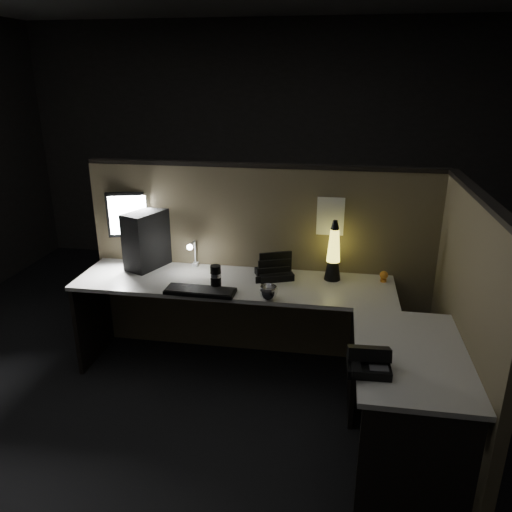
% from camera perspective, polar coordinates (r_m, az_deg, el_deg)
% --- Properties ---
extents(floor, '(6.00, 6.00, 0.00)m').
position_cam_1_polar(floor, '(3.45, -1.98, -18.23)').
color(floor, black).
rests_on(floor, ground).
extents(room_shell, '(6.00, 6.00, 6.00)m').
position_cam_1_polar(room_shell, '(2.76, -2.39, 9.18)').
color(room_shell, silver).
rests_on(room_shell, ground).
extents(partition_back, '(2.66, 0.06, 1.50)m').
position_cam_1_polar(partition_back, '(3.88, 0.57, -0.89)').
color(partition_back, brown).
rests_on(partition_back, ground).
extents(partition_right, '(0.06, 1.66, 1.50)m').
position_cam_1_polar(partition_right, '(3.18, 22.67, -7.54)').
color(partition_right, brown).
rests_on(partition_right, ground).
extents(desk, '(2.60, 1.60, 0.73)m').
position_cam_1_polar(desk, '(3.32, 1.83, -7.96)').
color(desk, beige).
rests_on(desk, ground).
extents(pc_tower, '(0.33, 0.46, 0.44)m').
position_cam_1_polar(pc_tower, '(3.92, -12.02, 1.99)').
color(pc_tower, black).
rests_on(pc_tower, desk).
extents(monitor, '(0.43, 0.19, 0.56)m').
position_cam_1_polar(monitor, '(4.01, -13.54, 4.03)').
color(monitor, black).
rests_on(monitor, desk).
extents(keyboard, '(0.49, 0.17, 0.02)m').
position_cam_1_polar(keyboard, '(3.44, -6.39, -4.01)').
color(keyboard, black).
rests_on(keyboard, desk).
extents(mouse, '(0.08, 0.06, 0.03)m').
position_cam_1_polar(mouse, '(3.49, -8.09, -3.67)').
color(mouse, black).
rests_on(mouse, desk).
extents(clip_lamp, '(0.04, 0.17, 0.22)m').
position_cam_1_polar(clip_lamp, '(3.81, -7.26, 0.33)').
color(clip_lamp, silver).
rests_on(clip_lamp, desk).
extents(organizer, '(0.31, 0.30, 0.19)m').
position_cam_1_polar(organizer, '(3.68, 2.11, -1.75)').
color(organizer, black).
rests_on(organizer, desk).
extents(lava_lamp, '(0.12, 0.12, 0.45)m').
position_cam_1_polar(lava_lamp, '(3.62, 8.84, 0.07)').
color(lava_lamp, black).
rests_on(lava_lamp, desk).
extents(travel_mug, '(0.08, 0.08, 0.17)m').
position_cam_1_polar(travel_mug, '(3.46, -4.62, -2.45)').
color(travel_mug, black).
rests_on(travel_mug, desk).
extents(steel_mug, '(0.14, 0.14, 0.09)m').
position_cam_1_polar(steel_mug, '(3.31, 1.44, -4.22)').
color(steel_mug, silver).
rests_on(steel_mug, desk).
extents(figurine, '(0.06, 0.06, 0.06)m').
position_cam_1_polar(figurine, '(3.70, 14.41, -2.12)').
color(figurine, orange).
rests_on(figurine, desk).
extents(pinned_paper, '(0.20, 0.00, 0.28)m').
position_cam_1_polar(pinned_paper, '(3.68, 8.50, 4.50)').
color(pinned_paper, white).
rests_on(pinned_paper, partition_back).
extents(desk_phone, '(0.22, 0.23, 0.13)m').
position_cam_1_polar(desk_phone, '(2.63, 12.68, -11.64)').
color(desk_phone, black).
rests_on(desk_phone, desk).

